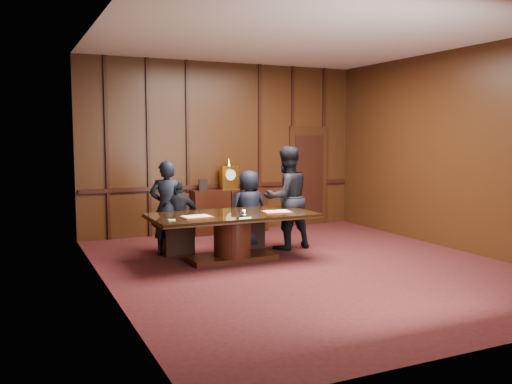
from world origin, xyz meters
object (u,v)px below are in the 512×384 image
Objects in this scene: conference_table at (232,229)px; signatory_left at (179,217)px; witness_left at (167,208)px; witness_right at (286,198)px; sideboard at (229,209)px; signatory_right at (249,209)px.

conference_table is 2.06× the size of signatory_left.
witness_right is (2.06, -0.38, 0.11)m from witness_left.
witness_right is at bearing 175.53° from signatory_left.
sideboard is 2.35m from witness_left.
sideboard is at bearing 69.29° from conference_table.
sideboard is 0.88× the size of witness_right.
conference_table is 1.88× the size of signatory_right.
witness_left is (-0.84, 0.84, 0.29)m from conference_table.
signatory_left is 1.30m from signatory_right.
conference_table is 1.05m from signatory_right.
signatory_left is 0.80× the size of witness_left.
conference_table is 1.44× the size of witness_right.
signatory_left reaches higher than conference_table.
sideboard is 1.26× the size of signatory_left.
signatory_right is at bearing -173.90° from signatory_left.
signatory_left is at bearing -167.11° from witness_left.
witness_left is at bearing 135.03° from conference_table.
conference_table is at bearing -110.71° from sideboard.
witness_right is (0.57, -0.35, 0.21)m from signatory_right.
signatory_left is at bearing -134.42° from sideboard.
sideboard is 2.55m from conference_table.
signatory_right is at bearing -99.01° from sideboard.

